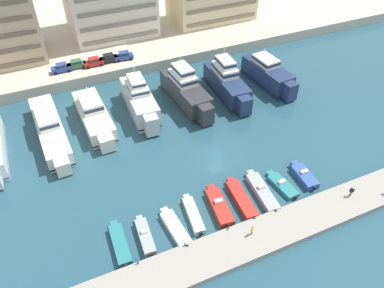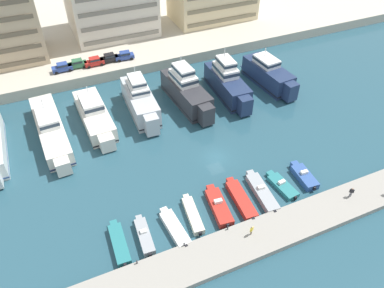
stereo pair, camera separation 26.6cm
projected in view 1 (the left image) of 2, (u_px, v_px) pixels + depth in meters
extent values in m
plane|color=#285160|center=(216.00, 158.00, 61.68)|extent=(400.00, 400.00, 0.00)
cube|color=beige|center=(112.00, 10.00, 105.81)|extent=(180.00, 70.00, 2.31)
cube|color=#9E998E|center=(272.00, 232.00, 50.11)|extent=(120.00, 5.58, 0.87)
cube|color=silver|center=(50.00, 130.00, 64.90)|extent=(4.95, 18.77, 2.84)
cube|color=silver|center=(63.00, 167.00, 57.97)|extent=(2.35, 2.16, 2.41)
cube|color=#192347|center=(52.00, 134.00, 65.50)|extent=(5.00, 18.95, 0.24)
cube|color=white|center=(46.00, 115.00, 64.35)|extent=(3.56, 7.95, 1.66)
cube|color=#233342|center=(45.00, 115.00, 64.24)|extent=(3.60, 8.03, 0.60)
cylinder|color=silver|center=(42.00, 104.00, 64.00)|extent=(0.16, 0.16, 1.80)
cube|color=silver|center=(41.00, 104.00, 71.88)|extent=(3.53, 1.06, 0.20)
cube|color=silver|center=(94.00, 116.00, 67.80)|extent=(4.92, 14.69, 2.95)
cube|color=silver|center=(107.00, 143.00, 62.13)|extent=(2.53, 2.31, 2.51)
cube|color=black|center=(95.00, 120.00, 68.43)|extent=(4.96, 14.84, 0.24)
cube|color=white|center=(90.00, 102.00, 66.97)|extent=(3.68, 6.22, 1.79)
cube|color=#233342|center=(90.00, 101.00, 66.86)|extent=(3.72, 6.28, 0.64)
cylinder|color=silver|center=(87.00, 91.00, 66.41)|extent=(0.16, 0.16, 1.80)
cube|color=silver|center=(85.00, 98.00, 73.47)|extent=(3.83, 1.01, 0.20)
cube|color=silver|center=(140.00, 102.00, 70.14)|extent=(4.87, 13.40, 4.12)
cube|color=silver|center=(151.00, 125.00, 64.77)|extent=(2.45, 2.24, 3.50)
cube|color=black|center=(140.00, 108.00, 71.02)|extent=(4.91, 13.53, 0.24)
cube|color=white|center=(137.00, 87.00, 69.03)|extent=(3.58, 5.70, 1.35)
cube|color=#233342|center=(137.00, 86.00, 68.94)|extent=(3.63, 5.75, 0.49)
cube|color=white|center=(136.00, 81.00, 68.18)|extent=(2.80, 4.44, 1.24)
cube|color=#233342|center=(136.00, 80.00, 68.09)|extent=(2.83, 4.49, 0.45)
cylinder|color=silver|center=(134.00, 71.00, 67.76)|extent=(0.16, 0.16, 1.80)
cube|color=silver|center=(131.00, 87.00, 75.69)|extent=(3.68, 1.06, 0.20)
cube|color=#333338|center=(185.00, 93.00, 72.30)|extent=(5.44, 14.14, 4.22)
cube|color=#333338|center=(206.00, 114.00, 66.95)|extent=(2.62, 2.41, 3.59)
cube|color=black|center=(186.00, 99.00, 73.20)|extent=(5.49, 14.28, 0.24)
cube|color=white|center=(183.00, 77.00, 71.03)|extent=(3.90, 6.05, 1.73)
cube|color=#233342|center=(183.00, 77.00, 70.91)|extent=(3.94, 6.11, 0.62)
cube|color=white|center=(183.00, 70.00, 69.98)|extent=(3.04, 4.72, 1.46)
cube|color=#233342|center=(183.00, 69.00, 69.88)|extent=(3.08, 4.77, 0.53)
cylinder|color=silver|center=(180.00, 60.00, 69.48)|extent=(0.16, 0.16, 1.80)
cube|color=#333338|center=(169.00, 80.00, 77.82)|extent=(3.87, 1.16, 0.20)
cube|color=navy|center=(226.00, 85.00, 74.61)|extent=(4.81, 13.54, 4.07)
cube|color=navy|center=(244.00, 105.00, 69.20)|extent=(2.43, 2.23, 3.46)
cube|color=black|center=(226.00, 91.00, 75.49)|extent=(4.86, 13.68, 0.24)
cube|color=white|center=(225.00, 70.00, 73.38)|extent=(3.56, 5.75, 1.79)
cube|color=#233342|center=(225.00, 69.00, 73.27)|extent=(3.60, 5.81, 0.65)
cube|color=white|center=(225.00, 62.00, 72.31)|extent=(2.77, 4.49, 1.47)
cube|color=#233342|center=(226.00, 62.00, 72.21)|extent=(2.81, 4.53, 0.53)
cylinder|color=silver|center=(224.00, 53.00, 71.82)|extent=(0.16, 0.16, 1.80)
cube|color=navy|center=(212.00, 72.00, 80.21)|extent=(3.66, 1.05, 0.20)
cube|color=navy|center=(267.00, 75.00, 77.49)|extent=(5.39, 12.70, 4.16)
cube|color=navy|center=(290.00, 91.00, 72.74)|extent=(2.53, 2.34, 3.54)
cube|color=black|center=(266.00, 81.00, 78.39)|extent=(5.44, 12.83, 0.24)
cube|color=white|center=(266.00, 61.00, 76.24)|extent=(3.79, 5.48, 1.49)
cube|color=#233342|center=(266.00, 60.00, 76.15)|extent=(3.84, 5.53, 0.53)
cylinder|color=silver|center=(265.00, 52.00, 75.67)|extent=(0.16, 0.16, 1.80)
cube|color=navy|center=(248.00, 65.00, 82.46)|extent=(3.70, 1.23, 0.20)
cube|color=teal|center=(120.00, 245.00, 48.55)|extent=(2.06, 6.31, 0.97)
cube|color=teal|center=(114.00, 224.00, 50.98)|extent=(1.01, 0.84, 0.83)
cube|color=black|center=(126.00, 266.00, 46.14)|extent=(0.37, 0.30, 0.60)
cube|color=#9EA3A8|center=(145.00, 237.00, 49.38)|extent=(1.96, 5.69, 1.08)
cube|color=#9EA3A8|center=(140.00, 219.00, 51.58)|extent=(0.91, 0.77, 0.91)
cube|color=silver|center=(144.00, 231.00, 49.21)|extent=(0.91, 0.66, 0.35)
cube|color=#283847|center=(144.00, 230.00, 49.37)|extent=(0.79, 0.13, 0.21)
cube|color=black|center=(151.00, 255.00, 47.18)|extent=(0.38, 0.30, 0.60)
cube|color=white|center=(176.00, 229.00, 50.42)|extent=(2.36, 6.29, 0.95)
cube|color=white|center=(165.00, 211.00, 52.69)|extent=(1.09, 0.92, 0.81)
cube|color=black|center=(187.00, 247.00, 48.17)|extent=(0.38, 0.31, 0.60)
cube|color=beige|center=(194.00, 216.00, 52.15)|extent=(2.23, 6.35, 0.94)
cube|color=beige|center=(186.00, 198.00, 54.60)|extent=(0.91, 0.78, 0.80)
cube|color=black|center=(201.00, 234.00, 49.68)|extent=(0.39, 0.32, 0.60)
cube|color=red|center=(220.00, 207.00, 53.14)|extent=(2.85, 6.70, 1.09)
cube|color=red|center=(211.00, 189.00, 55.78)|extent=(1.26, 1.08, 0.93)
cube|color=silver|center=(219.00, 201.00, 52.97)|extent=(1.22, 0.73, 0.51)
cube|color=#283847|center=(218.00, 199.00, 53.12)|extent=(1.06, 0.20, 0.30)
cube|color=black|center=(228.00, 226.00, 50.58)|extent=(0.39, 0.32, 0.60)
cube|color=red|center=(242.00, 200.00, 54.20)|extent=(2.43, 7.29, 1.03)
cube|color=red|center=(230.00, 181.00, 57.00)|extent=(1.11, 0.93, 0.88)
cube|color=black|center=(254.00, 219.00, 51.44)|extent=(0.38, 0.31, 0.60)
cube|color=#9EA3A8|center=(263.00, 193.00, 55.24)|extent=(2.66, 7.59, 1.04)
cube|color=#9EA3A8|center=(250.00, 174.00, 58.18)|extent=(1.18, 1.00, 0.88)
cube|color=silver|center=(261.00, 187.00, 55.16)|extent=(1.15, 0.70, 0.41)
cube|color=#283847|center=(261.00, 185.00, 55.32)|extent=(1.00, 0.17, 0.25)
cube|color=black|center=(275.00, 212.00, 52.37)|extent=(0.38, 0.31, 0.60)
cube|color=teal|center=(283.00, 186.00, 56.48)|extent=(2.54, 5.36, 0.70)
cube|color=teal|center=(270.00, 174.00, 58.42)|extent=(1.19, 1.01, 0.60)
cube|color=silver|center=(282.00, 182.00, 56.35)|extent=(1.16, 0.71, 0.45)
cube|color=#283847|center=(281.00, 180.00, 56.49)|extent=(1.01, 0.19, 0.27)
cube|color=black|center=(296.00, 197.00, 54.58)|extent=(0.39, 0.32, 0.60)
cube|color=#33569E|center=(305.00, 177.00, 57.68)|extent=(2.45, 5.04, 1.07)
cube|color=#33569E|center=(295.00, 165.00, 59.71)|extent=(1.22, 1.03, 0.91)
cube|color=silver|center=(304.00, 172.00, 57.44)|extent=(1.20, 0.68, 0.45)
cube|color=#283847|center=(303.00, 170.00, 57.59)|extent=(1.06, 0.15, 0.27)
cube|color=black|center=(315.00, 188.00, 55.72)|extent=(0.38, 0.30, 0.60)
cube|color=#28428E|center=(61.00, 69.00, 77.56)|extent=(4.11, 1.72, 0.80)
cube|color=#28428E|center=(61.00, 65.00, 77.12)|extent=(2.11, 1.57, 0.68)
cube|color=#1E2833|center=(61.00, 65.00, 77.12)|extent=(2.06, 1.58, 0.37)
cylinder|color=black|center=(56.00, 74.00, 76.82)|extent=(0.64, 0.22, 0.64)
cylinder|color=black|center=(54.00, 70.00, 77.99)|extent=(0.64, 0.22, 0.64)
cylinder|color=black|center=(69.00, 71.00, 77.66)|extent=(0.64, 0.22, 0.64)
cylinder|color=black|center=(68.00, 67.00, 78.83)|extent=(0.64, 0.22, 0.64)
cube|color=#2D6642|center=(76.00, 65.00, 78.69)|extent=(4.14, 1.79, 0.80)
cube|color=#2D6642|center=(76.00, 62.00, 78.25)|extent=(2.13, 1.60, 0.68)
cube|color=#1E2833|center=(76.00, 62.00, 78.25)|extent=(2.09, 1.62, 0.37)
cylinder|color=black|center=(71.00, 70.00, 77.97)|extent=(0.64, 0.23, 0.64)
cylinder|color=black|center=(69.00, 66.00, 79.15)|extent=(0.64, 0.23, 0.64)
cylinder|color=black|center=(84.00, 67.00, 78.76)|extent=(0.64, 0.23, 0.64)
cylinder|color=black|center=(82.00, 64.00, 79.94)|extent=(0.64, 0.23, 0.64)
cube|color=red|center=(93.00, 63.00, 79.40)|extent=(4.12, 1.75, 0.80)
cube|color=red|center=(94.00, 60.00, 78.96)|extent=(2.12, 1.59, 0.68)
cube|color=#1E2833|center=(94.00, 60.00, 78.96)|extent=(2.08, 1.60, 0.37)
cylinder|color=black|center=(88.00, 68.00, 78.66)|extent=(0.64, 0.23, 0.64)
cylinder|color=black|center=(87.00, 64.00, 79.82)|extent=(0.64, 0.23, 0.64)
cylinder|color=black|center=(101.00, 65.00, 79.51)|extent=(0.64, 0.23, 0.64)
cylinder|color=black|center=(99.00, 61.00, 80.67)|extent=(0.64, 0.23, 0.64)
cube|color=black|center=(108.00, 59.00, 80.61)|extent=(4.13, 1.77, 0.80)
cube|color=black|center=(108.00, 56.00, 80.17)|extent=(2.13, 1.59, 0.68)
cube|color=#1E2833|center=(108.00, 56.00, 80.17)|extent=(2.08, 1.61, 0.37)
cylinder|color=black|center=(103.00, 64.00, 79.86)|extent=(0.64, 0.23, 0.64)
cylinder|color=black|center=(101.00, 60.00, 81.02)|extent=(0.64, 0.23, 0.64)
cylinder|color=black|center=(116.00, 61.00, 80.72)|extent=(0.64, 0.23, 0.64)
cylinder|color=black|center=(113.00, 58.00, 81.88)|extent=(0.64, 0.23, 0.64)
cube|color=#28428E|center=(124.00, 57.00, 81.44)|extent=(4.22, 2.01, 0.80)
cube|color=#28428E|center=(124.00, 53.00, 80.99)|extent=(2.21, 1.72, 0.68)
cube|color=#1E2833|center=(124.00, 53.00, 80.99)|extent=(2.17, 1.73, 0.37)
cylinder|color=black|center=(119.00, 61.00, 80.76)|extent=(0.65, 0.27, 0.64)
cylinder|color=black|center=(117.00, 58.00, 81.96)|extent=(0.65, 0.27, 0.64)
cylinder|color=black|center=(131.00, 59.00, 81.44)|extent=(0.65, 0.27, 0.64)
cylinder|color=black|center=(129.00, 56.00, 82.65)|extent=(0.65, 0.27, 0.64)
cube|color=gray|center=(121.00, 38.00, 86.33)|extent=(17.77, 0.24, 0.90)
cube|color=gray|center=(120.00, 24.00, 84.20)|extent=(17.77, 0.24, 0.90)
cube|color=gray|center=(118.00, 10.00, 82.06)|extent=(17.77, 0.24, 0.90)
cube|color=#7E7359|center=(222.00, 20.00, 93.87)|extent=(19.21, 0.24, 0.90)
cube|color=#7E7359|center=(222.00, 7.00, 91.72)|extent=(19.21, 0.24, 0.90)
cylinder|color=#4C515B|center=(350.00, 193.00, 54.12)|extent=(0.14, 0.14, 0.84)
cylinder|color=#4C515B|center=(351.00, 194.00, 54.09)|extent=(0.14, 0.14, 0.84)
cube|color=#232328|center=(352.00, 190.00, 53.62)|extent=(0.51, 0.47, 0.64)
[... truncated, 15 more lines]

